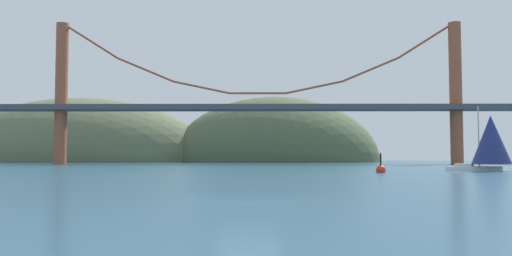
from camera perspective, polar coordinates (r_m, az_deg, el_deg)
name	(u,v)px	position (r m, az deg, el deg)	size (l,w,h in m)	color
ground_plane	(248,203)	(20.66, -0.89, -8.48)	(360.00, 360.00, 0.00)	navy
headland_center	(275,162)	(155.64, 2.13, -3.84)	(63.89, 44.00, 39.92)	#4C5B3D
headland_left	(80,162)	(165.17, -19.21, -3.62)	(81.88, 44.00, 39.35)	#5B6647
suspension_bridge	(258,102)	(116.22, 0.22, 2.96)	(126.64, 6.00, 32.81)	brown
sailboat_navy_sail	(490,141)	(68.96, 24.83, -1.37)	(8.19, 6.73, 8.10)	white
channel_buoy	(381,169)	(59.45, 13.86, -4.54)	(1.10, 1.10, 2.64)	red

